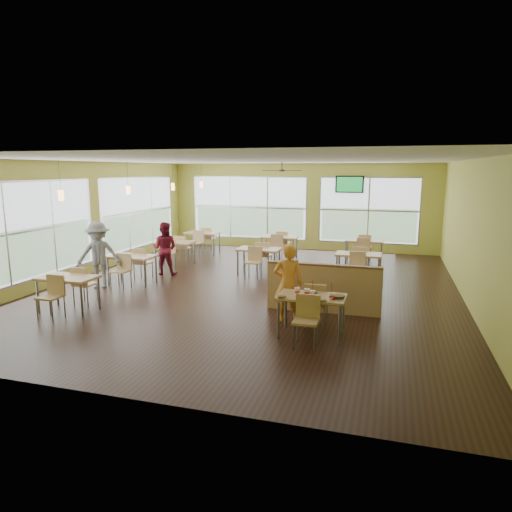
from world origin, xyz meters
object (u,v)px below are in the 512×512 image
main_table (312,302)px  half_wall_divider (323,288)px  food_basket (339,297)px  man_plaid (288,283)px

main_table → half_wall_divider: (0.00, 1.45, -0.11)m
half_wall_divider → food_basket: (0.48, -1.47, 0.26)m
half_wall_divider → food_basket: bearing=-72.0°
main_table → food_basket: 0.50m
main_table → food_basket: main_table is taller
half_wall_divider → man_plaid: (-0.57, -0.83, 0.26)m
man_plaid → food_basket: size_ratio=7.03×
half_wall_divider → man_plaid: size_ratio=1.53×
main_table → food_basket: (0.48, -0.02, 0.15)m
main_table → half_wall_divider: bearing=90.0°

